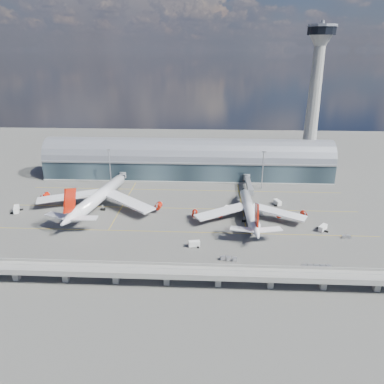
{
  "coord_description": "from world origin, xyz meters",
  "views": [
    {
      "loc": [
        16.17,
        -178.05,
        85.51
      ],
      "look_at": [
        6.52,
        10.0,
        14.0
      ],
      "focal_mm": 35.0,
      "sensor_mm": 36.0,
      "label": 1
    }
  ],
  "objects_px": {
    "floodlight_mast_right": "(263,169)",
    "floodlight_mast_left": "(110,167)",
    "service_truck_2": "(255,212)",
    "airliner_left": "(98,198)",
    "control_tower": "(313,104)",
    "airliner_right": "(250,211)",
    "service_truck_4": "(277,203)",
    "service_truck_0": "(16,209)",
    "cargo_train_2": "(346,237)",
    "cargo_train_0": "(229,259)",
    "cargo_train_1": "(317,267)",
    "service_truck_5": "(231,209)",
    "service_truck_1": "(194,244)",
    "service_truck_3": "(323,228)"
  },
  "relations": [
    {
      "from": "airliner_left",
      "to": "service_truck_5",
      "type": "relative_size",
      "value": 11.29
    },
    {
      "from": "airliner_right",
      "to": "service_truck_3",
      "type": "relative_size",
      "value": 10.49
    },
    {
      "from": "service_truck_0",
      "to": "service_truck_4",
      "type": "height_order",
      "value": "service_truck_0"
    },
    {
      "from": "floodlight_mast_left",
      "to": "service_truck_0",
      "type": "bearing_deg",
      "value": -133.14
    },
    {
      "from": "floodlight_mast_right",
      "to": "service_truck_0",
      "type": "relative_size",
      "value": 3.08
    },
    {
      "from": "cargo_train_2",
      "to": "service_truck_5",
      "type": "bearing_deg",
      "value": 68.71
    },
    {
      "from": "service_truck_4",
      "to": "service_truck_2",
      "type": "bearing_deg",
      "value": -157.71
    },
    {
      "from": "control_tower",
      "to": "service_truck_1",
      "type": "height_order",
      "value": "control_tower"
    },
    {
      "from": "airliner_right",
      "to": "cargo_train_1",
      "type": "relative_size",
      "value": 5.18
    },
    {
      "from": "service_truck_1",
      "to": "cargo_train_0",
      "type": "distance_m",
      "value": 19.17
    },
    {
      "from": "floodlight_mast_left",
      "to": "service_truck_0",
      "type": "relative_size",
      "value": 3.08
    },
    {
      "from": "service_truck_2",
      "to": "cargo_train_0",
      "type": "xyz_separation_m",
      "value": [
        -16.61,
        -49.63,
        -0.79
      ]
    },
    {
      "from": "control_tower",
      "to": "service_truck_2",
      "type": "height_order",
      "value": "control_tower"
    },
    {
      "from": "floodlight_mast_left",
      "to": "cargo_train_1",
      "type": "distance_m",
      "value": 147.34
    },
    {
      "from": "floodlight_mast_right",
      "to": "service_truck_0",
      "type": "xyz_separation_m",
      "value": [
        -142.44,
        -45.29,
        -11.93
      ]
    },
    {
      "from": "control_tower",
      "to": "service_truck_4",
      "type": "relative_size",
      "value": 17.39
    },
    {
      "from": "service_truck_5",
      "to": "cargo_train_2",
      "type": "height_order",
      "value": "service_truck_5"
    },
    {
      "from": "service_truck_2",
      "to": "cargo_train_0",
      "type": "relative_size",
      "value": 1.2
    },
    {
      "from": "service_truck_1",
      "to": "service_truck_2",
      "type": "distance_m",
      "value": 49.96
    },
    {
      "from": "control_tower",
      "to": "airliner_right",
      "type": "height_order",
      "value": "control_tower"
    },
    {
      "from": "floodlight_mast_right",
      "to": "service_truck_2",
      "type": "relative_size",
      "value": 2.8
    },
    {
      "from": "service_truck_2",
      "to": "cargo_train_0",
      "type": "distance_m",
      "value": 52.34
    },
    {
      "from": "control_tower",
      "to": "floodlight_mast_right",
      "type": "relative_size",
      "value": 4.01
    },
    {
      "from": "control_tower",
      "to": "service_truck_1",
      "type": "distance_m",
      "value": 140.92
    },
    {
      "from": "floodlight_mast_left",
      "to": "service_truck_1",
      "type": "height_order",
      "value": "floodlight_mast_left"
    },
    {
      "from": "service_truck_2",
      "to": "service_truck_3",
      "type": "relative_size",
      "value": 1.5
    },
    {
      "from": "control_tower",
      "to": "floodlight_mast_left",
      "type": "height_order",
      "value": "control_tower"
    },
    {
      "from": "floodlight_mast_left",
      "to": "airliner_left",
      "type": "xyz_separation_m",
      "value": [
        2.19,
        -37.78,
        -6.82
      ]
    },
    {
      "from": "cargo_train_0",
      "to": "service_truck_5",
      "type": "bearing_deg",
      "value": -12.68
    },
    {
      "from": "floodlight_mast_right",
      "to": "service_truck_0",
      "type": "bearing_deg",
      "value": -162.36
    },
    {
      "from": "floodlight_mast_left",
      "to": "service_truck_2",
      "type": "height_order",
      "value": "floodlight_mast_left"
    },
    {
      "from": "floodlight_mast_right",
      "to": "service_truck_5",
      "type": "bearing_deg",
      "value": -119.71
    },
    {
      "from": "service_truck_3",
      "to": "service_truck_4",
      "type": "bearing_deg",
      "value": 156.81
    },
    {
      "from": "airliner_left",
      "to": "cargo_train_0",
      "type": "relative_size",
      "value": 10.19
    },
    {
      "from": "service_truck_4",
      "to": "cargo_train_1",
      "type": "distance_m",
      "value": 68.67
    },
    {
      "from": "floodlight_mast_right",
      "to": "service_truck_2",
      "type": "bearing_deg",
      "value": -101.63
    },
    {
      "from": "control_tower",
      "to": "service_truck_0",
      "type": "bearing_deg",
      "value": -157.56
    },
    {
      "from": "service_truck_3",
      "to": "floodlight_mast_left",
      "type": "bearing_deg",
      "value": -167.33
    },
    {
      "from": "service_truck_4",
      "to": "cargo_train_0",
      "type": "distance_m",
      "value": 71.05
    },
    {
      "from": "service_truck_1",
      "to": "service_truck_2",
      "type": "xyz_separation_m",
      "value": [
        32.06,
        38.31,
        0.18
      ]
    },
    {
      "from": "floodlight_mast_right",
      "to": "floodlight_mast_left",
      "type": "bearing_deg",
      "value": 180.0
    },
    {
      "from": "cargo_train_1",
      "to": "cargo_train_2",
      "type": "xyz_separation_m",
      "value": [
        21.45,
        28.09,
        -0.1
      ]
    },
    {
      "from": "airliner_left",
      "to": "airliner_right",
      "type": "height_order",
      "value": "airliner_left"
    },
    {
      "from": "service_truck_4",
      "to": "cargo_train_2",
      "type": "height_order",
      "value": "service_truck_4"
    },
    {
      "from": "airliner_left",
      "to": "service_truck_0",
      "type": "height_order",
      "value": "airliner_left"
    },
    {
      "from": "service_truck_0",
      "to": "service_truck_5",
      "type": "distance_m",
      "value": 120.59
    },
    {
      "from": "service_truck_2",
      "to": "service_truck_4",
      "type": "relative_size",
      "value": 1.55
    },
    {
      "from": "service_truck_3",
      "to": "cargo_train_0",
      "type": "bearing_deg",
      "value": -108.69
    },
    {
      "from": "floodlight_mast_right",
      "to": "control_tower",
      "type": "bearing_deg",
      "value": 38.66
    },
    {
      "from": "service_truck_2",
      "to": "service_truck_4",
      "type": "bearing_deg",
      "value": -29.1
    }
  ]
}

